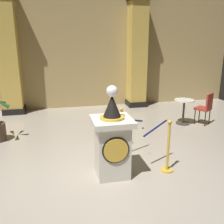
% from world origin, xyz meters
% --- Properties ---
extents(ground_plane, '(12.25, 12.25, 0.00)m').
position_xyz_m(ground_plane, '(0.00, 0.00, 0.00)').
color(ground_plane, '#9E9384').
extents(back_wall, '(12.25, 0.16, 4.12)m').
position_xyz_m(back_wall, '(0.00, 5.21, 2.06)').
color(back_wall, tan).
rests_on(back_wall, ground_plane).
extents(pedestal_clock, '(0.72, 0.72, 1.71)m').
position_xyz_m(pedestal_clock, '(0.16, -0.05, 0.67)').
color(pedestal_clock, beige).
rests_on(pedestal_clock, ground_plane).
extents(stanchion_near, '(0.24, 0.24, 1.04)m').
position_xyz_m(stanchion_near, '(1.24, -0.15, 0.36)').
color(stanchion_near, gold).
rests_on(stanchion_near, ground_plane).
extents(stanchion_far, '(0.24, 0.24, 1.01)m').
position_xyz_m(stanchion_far, '(0.63, 1.03, 0.35)').
color(stanchion_far, gold).
rests_on(stanchion_far, ground_plane).
extents(velvet_rope, '(0.92, 0.93, 0.22)m').
position_xyz_m(velvet_rope, '(0.93, 0.44, 0.79)').
color(velvet_rope, '#141947').
extents(column_left, '(0.76, 0.76, 3.95)m').
position_xyz_m(column_left, '(-2.24, 4.83, 1.96)').
color(column_left, black).
rests_on(column_left, ground_plane).
extents(column_right, '(0.74, 0.74, 3.95)m').
position_xyz_m(column_right, '(2.24, 4.83, 1.96)').
color(column_right, black).
rests_on(column_right, ground_plane).
extents(cafe_table, '(0.59, 0.59, 0.75)m').
position_xyz_m(cafe_table, '(2.94, 2.39, 0.48)').
color(cafe_table, '#332D28').
rests_on(cafe_table, ground_plane).
extents(cafe_chair_red, '(0.56, 0.56, 0.96)m').
position_xyz_m(cafe_chair_red, '(3.53, 2.18, 0.57)').
color(cafe_chair_red, black).
rests_on(cafe_chair_red, ground_plane).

